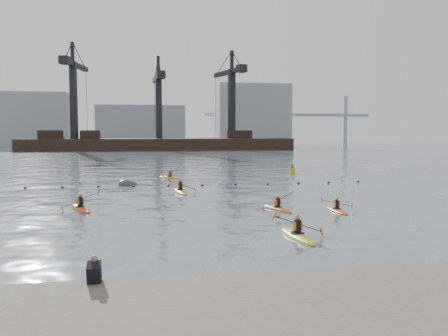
{
  "coord_description": "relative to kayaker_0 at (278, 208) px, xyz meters",
  "views": [
    {
      "loc": [
        -4.08,
        -19.28,
        4.73
      ],
      "look_at": [
        0.21,
        6.0,
        2.8
      ],
      "focal_mm": 38.0,
      "sensor_mm": 36.0,
      "label": 1
    }
  ],
  "objects": [
    {
      "name": "barge_pier",
      "position": [
        -4.21,
        101.43,
        1.8
      ],
      "size": [
        72.0,
        19.3,
        29.5
      ],
      "color": "black",
      "rests_on": "ground"
    },
    {
      "name": "float_line",
      "position": [
        -4.49,
        13.97,
        -0.07
      ],
      "size": [
        33.24,
        0.73,
        0.24
      ],
      "color": "black",
      "rests_on": "ground"
    },
    {
      "name": "quay",
      "position": [
        -3.99,
        -17.56,
        -0.1
      ],
      "size": [
        18.0,
        7.12,
        1.77
      ],
      "color": "#4C443D",
      "rests_on": "ground"
    },
    {
      "name": "kayaker_3",
      "position": [
        -5.26,
        9.37,
        0.02
      ],
      "size": [
        2.53,
        3.74,
        1.37
      ],
      "rotation": [
        0.0,
        0.0,
        0.11
      ],
      "color": "gold",
      "rests_on": "ground"
    },
    {
      "name": "kayaker_0",
      "position": [
        0.0,
        0.0,
        0.0
      ],
      "size": [
        2.16,
        3.21,
        1.25
      ],
      "rotation": [
        0.0,
        0.0,
        0.26
      ],
      "color": "orange",
      "rests_on": "ground"
    },
    {
      "name": "kayaker_1",
      "position": [
        -1.27,
        -7.62,
        0.01
      ],
      "size": [
        2.5,
        3.67,
        1.34
      ],
      "rotation": [
        0.0,
        0.0,
        0.07
      ],
      "color": "yellow",
      "rests_on": "ground"
    },
    {
      "name": "skyline",
      "position": [
        -1.75,
        141.71,
        9.15
      ],
      "size": [
        141.0,
        28.0,
        22.0
      ],
      "color": "gray",
      "rests_on": "ground"
    },
    {
      "name": "kayaker_5",
      "position": [
        -5.4,
        21.5,
        -0.0
      ],
      "size": [
        2.53,
        2.74,
        1.03
      ],
      "rotation": [
        0.0,
        0.0,
        0.73
      ],
      "color": "orange",
      "rests_on": "ground"
    },
    {
      "name": "nav_buoy",
      "position": [
        8.67,
        24.11,
        0.27
      ],
      "size": [
        0.66,
        0.66,
        1.2
      ],
      "color": "gold",
      "rests_on": "ground"
    },
    {
      "name": "ground",
      "position": [
        -3.99,
        -8.56,
        -0.1
      ],
      "size": [
        400.0,
        400.0,
        0.0
      ],
      "primitive_type": "plane",
      "color": "#34424C",
      "rests_on": "ground"
    },
    {
      "name": "kayaker_2",
      "position": [
        -11.94,
        2.03,
        0.01
      ],
      "size": [
        2.29,
        3.51,
        1.3
      ],
      "rotation": [
        0.0,
        0.0,
        0.39
      ],
      "color": "#CD4D13",
      "rests_on": "ground"
    },
    {
      "name": "mooring_buoy",
      "position": [
        -9.47,
        15.35,
        -0.1
      ],
      "size": [
        2.4,
        1.98,
        1.36
      ],
      "primitive_type": "ellipsoid",
      "rotation": [
        0.0,
        0.21,
        0.47
      ],
      "color": "#3B3D40",
      "rests_on": "ground"
    },
    {
      "name": "kayaker_4",
      "position": [
        3.31,
        -1.22,
        -0.01
      ],
      "size": [
        2.01,
        2.98,
        0.98
      ],
      "rotation": [
        0.0,
        0.0,
        3.13
      ],
      "color": "#D74914",
      "rests_on": "ground"
    }
  ]
}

